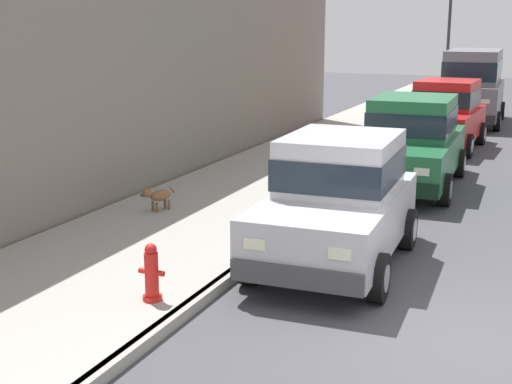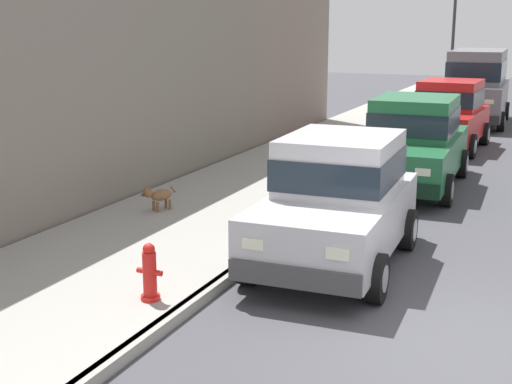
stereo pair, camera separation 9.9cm
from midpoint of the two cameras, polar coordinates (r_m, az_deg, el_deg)
The scene contains 11 objects.
ground_plane at distance 8.31m, azimuth 16.11°, elevation -11.65°, with size 80.00×80.00×0.00m, color #424247.
curb at distance 9.15m, azimuth -4.33°, elevation -8.25°, with size 0.16×64.00×0.14m, color gray.
sidewalk at distance 10.06m, azimuth -13.53°, elevation -6.54°, with size 3.60×64.00×0.14m, color #99968E.
car_silver_hatchback at distance 10.26m, azimuth 6.32°, elevation -0.54°, with size 2.06×3.86×1.88m.
car_green_sedan at distance 15.41m, azimuth 12.22°, elevation 4.01°, with size 2.15×4.66×1.92m.
car_red_hatchback at distance 20.43m, azimuth 14.83°, elevation 6.14°, with size 2.06×3.86×1.88m.
car_grey_van at distance 25.65m, azimuth 16.91°, elevation 8.38°, with size 2.26×4.97×2.52m.
dog_brown at distance 12.81m, azimuth -8.14°, elevation -0.27°, with size 0.38×0.72×0.49m.
fire_hydrant at distance 8.76m, azimuth -8.72°, elevation -6.54°, with size 0.34×0.24×0.72m.
street_lamp at distance 29.52m, azimuth 15.14°, elevation 12.05°, with size 0.36×0.36×4.42m.
building_facade at distance 15.75m, azimuth -6.92°, elevation 9.17°, with size 0.50×20.00×4.56m, color slate.
Camera 1 is at (0.72, -7.53, 3.47)m, focal length 49.73 mm.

